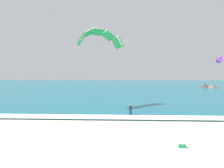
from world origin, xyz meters
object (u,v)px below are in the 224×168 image
object	(u,v)px
surfboard	(131,116)
kite_distant	(219,58)
kitesurfer	(131,109)
kite_primary	(99,36)
cooler_box	(182,145)

from	to	relation	value
surfboard	kite_distant	world-z (taller)	kite_distant
kite_distant	kitesurfer	bearing A→B (deg)	-133.42
surfboard	kite_distant	xyz separation A→B (m)	(25.09, 26.53, 9.81)
kite_primary	cooler_box	world-z (taller)	kite_primary
kitesurfer	cooler_box	bearing A→B (deg)	-72.66
cooler_box	kite_distant	bearing A→B (deg)	60.50
kite_distant	cooler_box	world-z (taller)	kite_distant
kitesurfer	kite_primary	world-z (taller)	kite_primary
surfboard	cooler_box	distance (m)	12.02
kite_primary	kite_distant	size ratio (longest dim) A/B	2.52
kite_distant	kite_primary	bearing A→B (deg)	-146.17
kite_primary	kitesurfer	bearing A→B (deg)	-51.32
surfboard	kitesurfer	xyz separation A→B (m)	(0.00, 0.02, 0.91)
kite_distant	cooler_box	bearing A→B (deg)	-119.50
kitesurfer	kite_distant	distance (m)	37.56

